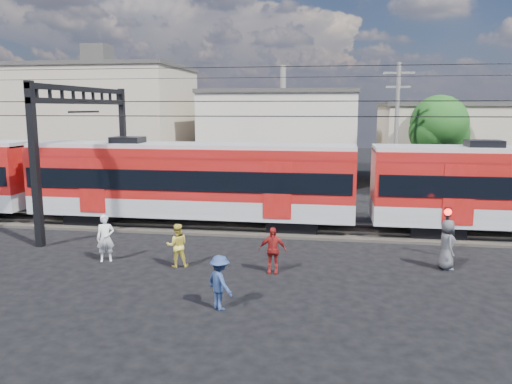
# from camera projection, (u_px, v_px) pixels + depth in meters

# --- Properties ---
(ground) EXTENTS (120.00, 120.00, 0.00)m
(ground) POSITION_uv_depth(u_px,v_px,m) (257.00, 288.00, 16.56)
(ground) COLOR black
(ground) RESTS_ON ground
(track_bed) EXTENTS (70.00, 3.40, 0.12)m
(track_bed) POSITION_uv_depth(u_px,v_px,m) (282.00, 229.00, 24.34)
(track_bed) COLOR #2D2823
(track_bed) RESTS_ON ground
(rail_near) EXTENTS (70.00, 0.12, 0.12)m
(rail_near) POSITION_uv_depth(u_px,v_px,m) (281.00, 230.00, 23.59)
(rail_near) COLOR #59544C
(rail_near) RESTS_ON track_bed
(rail_far) EXTENTS (70.00, 0.12, 0.12)m
(rail_far) POSITION_uv_depth(u_px,v_px,m) (284.00, 223.00, 25.05)
(rail_far) COLOR #59544C
(rail_far) RESTS_ON track_bed
(commuter_train) EXTENTS (50.30, 3.08, 4.17)m
(commuter_train) POSITION_uv_depth(u_px,v_px,m) (195.00, 179.00, 24.62)
(commuter_train) COLOR black
(commuter_train) RESTS_ON ground
(catenary) EXTENTS (70.00, 9.30, 7.52)m
(catenary) POSITION_uv_depth(u_px,v_px,m) (110.00, 123.00, 24.82)
(catenary) COLOR black
(catenary) RESTS_ON ground
(building_west) EXTENTS (14.28, 10.20, 9.30)m
(building_west) POSITION_uv_depth(u_px,v_px,m) (101.00, 123.00, 41.77)
(building_west) COLOR tan
(building_west) RESTS_ON ground
(building_midwest) EXTENTS (12.24, 12.24, 7.30)m
(building_midwest) POSITION_uv_depth(u_px,v_px,m) (283.00, 134.00, 42.55)
(building_midwest) COLOR #BDB4A5
(building_midwest) RESTS_ON ground
(building_mideast) EXTENTS (16.32, 10.20, 6.30)m
(building_mideast) POSITION_uv_depth(u_px,v_px,m) (491.00, 145.00, 37.26)
(building_mideast) COLOR tan
(building_mideast) RESTS_ON ground
(utility_pole_mid) EXTENTS (1.80, 0.24, 8.50)m
(utility_pole_mid) POSITION_uv_depth(u_px,v_px,m) (396.00, 131.00, 29.49)
(utility_pole_mid) COLOR slate
(utility_pole_mid) RESTS_ON ground
(tree_near) EXTENTS (3.82, 3.64, 6.72)m
(tree_near) POSITION_uv_depth(u_px,v_px,m) (442.00, 127.00, 31.99)
(tree_near) COLOR #382619
(tree_near) RESTS_ON ground
(pedestrian_a) EXTENTS (0.79, 0.66, 1.83)m
(pedestrian_a) POSITION_uv_depth(u_px,v_px,m) (105.00, 238.00, 19.30)
(pedestrian_a) COLOR white
(pedestrian_a) RESTS_ON ground
(pedestrian_b) EXTENTS (0.96, 0.84, 1.66)m
(pedestrian_b) POSITION_uv_depth(u_px,v_px,m) (177.00, 245.00, 18.60)
(pedestrian_b) COLOR #E4CB47
(pedestrian_b) RESTS_ON ground
(pedestrian_c) EXTENTS (1.19, 1.17, 1.65)m
(pedestrian_c) POSITION_uv_depth(u_px,v_px,m) (220.00, 282.00, 14.66)
(pedestrian_c) COLOR navy
(pedestrian_c) RESTS_ON ground
(pedestrian_d) EXTENTS (1.02, 0.47, 1.70)m
(pedestrian_d) POSITION_uv_depth(u_px,v_px,m) (272.00, 250.00, 17.90)
(pedestrian_d) COLOR maroon
(pedestrian_d) RESTS_ON ground
(pedestrian_e) EXTENTS (0.67, 0.96, 1.86)m
(pedestrian_e) POSITION_uv_depth(u_px,v_px,m) (447.00, 245.00, 18.33)
(pedestrian_e) COLOR #454549
(pedestrian_e) RESTS_ON ground
(crossing_signal) EXTENTS (0.29, 0.29, 2.00)m
(crossing_signal) POSITION_uv_depth(u_px,v_px,m) (447.00, 223.00, 19.82)
(crossing_signal) COLOR black
(crossing_signal) RESTS_ON ground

